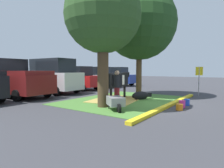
% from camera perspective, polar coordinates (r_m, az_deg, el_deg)
% --- Properties ---
extents(ground_plane, '(80.00, 80.00, 0.00)m').
position_cam_1_polar(ground_plane, '(9.96, 11.90, -5.70)').
color(ground_plane, '#38383D').
extents(grass_island, '(6.95, 5.13, 0.02)m').
position_cam_1_polar(grass_island, '(10.73, 3.45, -4.85)').
color(grass_island, '#477A33').
rests_on(grass_island, ground).
extents(curb_yellow, '(8.15, 0.24, 0.12)m').
position_cam_1_polar(curb_yellow, '(9.58, 17.42, -5.83)').
color(curb_yellow, yellow).
rests_on(curb_yellow, ground).
extents(hay_bedding, '(3.57, 2.93, 0.04)m').
position_cam_1_polar(hay_bedding, '(10.80, 1.30, -4.70)').
color(hay_bedding, tan).
rests_on(hay_bedding, ground).
extents(shade_tree_left, '(3.43, 3.43, 5.89)m').
position_cam_1_polar(shade_tree_left, '(8.95, -2.80, 19.91)').
color(shade_tree_left, '#4C3823').
rests_on(shade_tree_left, ground).
extents(shade_tree_right, '(4.73, 4.73, 7.09)m').
position_cam_1_polar(shade_tree_right, '(12.96, 8.27, 17.63)').
color(shade_tree_right, '#4C3823').
rests_on(shade_tree_right, ground).
extents(cow_holstein, '(3.13, 0.97, 1.57)m').
position_cam_1_polar(cow_holstein, '(10.98, 1.00, 1.16)').
color(cow_holstein, black).
rests_on(cow_holstein, ground).
extents(calf_lying, '(1.30, 0.93, 0.48)m').
position_cam_1_polar(calf_lying, '(11.01, 8.71, -3.46)').
color(calf_lying, black).
rests_on(calf_lying, ground).
extents(person_handler, '(0.34, 0.50, 1.69)m').
position_cam_1_polar(person_handler, '(9.14, 1.50, -0.74)').
color(person_handler, maroon).
rests_on(person_handler, ground).
extents(wheelbarrow, '(1.29, 1.41, 0.63)m').
position_cam_1_polar(wheelbarrow, '(7.97, 1.11, -5.28)').
color(wheelbarrow, gray).
rests_on(wheelbarrow, ground).
extents(parking_sign, '(0.16, 0.43, 1.91)m').
position_cam_1_polar(parking_sign, '(13.75, 24.79, 2.39)').
color(parking_sign, '#99999E').
rests_on(parking_sign, ground).
extents(bucket_orange, '(0.31, 0.31, 0.27)m').
position_cam_1_polar(bucket_orange, '(8.56, 19.68, -6.54)').
color(bucket_orange, orange).
rests_on(bucket_orange, ground).
extents(bucket_pink, '(0.30, 0.30, 0.33)m').
position_cam_1_polar(bucket_pink, '(9.15, 20.37, -5.67)').
color(bucket_pink, '#EA3893').
rests_on(bucket_pink, ground).
extents(bucket_blue, '(0.30, 0.30, 0.31)m').
position_cam_1_polar(bucket_blue, '(9.81, 21.60, -5.10)').
color(bucket_blue, blue).
rests_on(bucket_blue, ground).
extents(pickup_truck_maroon, '(2.36, 5.46, 2.42)m').
position_cam_1_polar(pickup_truck_maroon, '(13.52, -27.22, 1.27)').
color(pickup_truck_maroon, maroon).
rests_on(pickup_truck_maroon, ground).
extents(suv_black, '(2.24, 4.66, 2.52)m').
position_cam_1_polar(suv_black, '(14.68, -17.47, 2.35)').
color(suv_black, silver).
rests_on(suv_black, ground).
extents(sedan_red, '(2.14, 4.46, 2.02)m').
position_cam_1_polar(sedan_red, '(16.83, -10.43, 1.72)').
color(sedan_red, red).
rests_on(sedan_red, ground).
extents(sedan_silver, '(2.14, 4.46, 2.02)m').
position_cam_1_polar(sedan_silver, '(18.99, -4.43, 2.06)').
color(sedan_silver, silver).
rests_on(sedan_silver, ground).
extents(sedan_blue, '(2.14, 4.46, 2.02)m').
position_cam_1_polar(sedan_blue, '(20.80, 1.23, 2.26)').
color(sedan_blue, navy).
rests_on(sedan_blue, ground).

